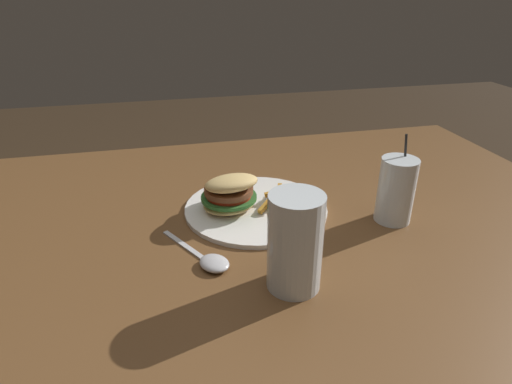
# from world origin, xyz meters

# --- Properties ---
(dining_table) EXTENTS (1.58, 1.18, 0.71)m
(dining_table) POSITION_xyz_m (0.00, 0.00, 0.64)
(dining_table) COLOR brown
(dining_table) RESTS_ON ground_plane
(meal_plate_near) EXTENTS (0.31, 0.31, 0.10)m
(meal_plate_near) POSITION_xyz_m (-0.01, -0.13, 0.73)
(meal_plate_near) COLOR white
(meal_plate_near) RESTS_ON dining_table
(beer_glass) EXTENTS (0.09, 0.09, 0.17)m
(beer_glass) POSITION_xyz_m (-0.04, 0.13, 0.78)
(beer_glass) COLOR silver
(beer_glass) RESTS_ON dining_table
(juice_glass) EXTENTS (0.07, 0.07, 0.18)m
(juice_glass) POSITION_xyz_m (-0.31, -0.03, 0.77)
(juice_glass) COLOR silver
(juice_glass) RESTS_ON dining_table
(spoon) EXTENTS (0.12, 0.18, 0.02)m
(spoon) POSITION_xyz_m (0.09, 0.05, 0.71)
(spoon) COLOR silver
(spoon) RESTS_ON dining_table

